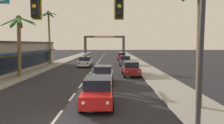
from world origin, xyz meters
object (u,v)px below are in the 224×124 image
traffic_signal_mast (121,20)px  sedan_third_in_queue (104,74)px  sedan_parked_mid_kerb (122,56)px  palm_left_second (20,34)px  sedan_lead_at_stop_bar (98,91)px  sedan_parked_nearest_kerb (131,68)px  palm_left_third (50,28)px  storefront_strip_left (3,56)px  town_gateway_arch (105,42)px  sedan_parked_far_kerb (126,60)px  palm_right_nearest (201,17)px  sedan_oncoming_far (86,62)px

traffic_signal_mast → sedan_third_in_queue: traffic_signal_mast is taller
sedan_third_in_queue → sedan_parked_mid_kerb: (3.10, 26.44, 0.00)m
palm_left_second → sedan_lead_at_stop_bar: bearing=-46.1°
sedan_parked_nearest_kerb → palm_left_third: (-13.43, 12.11, 5.73)m
sedan_third_in_queue → storefront_strip_left: size_ratio=0.19×
sedan_lead_at_stop_bar → traffic_signal_mast: bearing=-69.7°
town_gateway_arch → palm_left_third: bearing=-102.3°
sedan_third_in_queue → town_gateway_arch: bearing=92.1°
sedan_parked_mid_kerb → sedan_parked_far_kerb: bearing=-89.9°
sedan_parked_far_kerb → traffic_signal_mast: bearing=-94.3°
palm_right_nearest → town_gateway_arch: palm_right_nearest is taller
sedan_oncoming_far → storefront_strip_left: size_ratio=0.19×
sedan_lead_at_stop_bar → storefront_strip_left: bearing=134.2°
palm_right_nearest → storefront_strip_left: (-19.91, 15.38, -3.19)m
sedan_parked_far_kerb → town_gateway_arch: town_gateway_arch is taller
storefront_strip_left → town_gateway_arch: (12.15, 46.84, 2.31)m
sedan_lead_at_stop_bar → palm_right_nearest: palm_right_nearest is taller
palm_left_second → palm_right_nearest: 18.51m
town_gateway_arch → sedan_third_in_queue: bearing=-87.9°
sedan_parked_far_kerb → palm_right_nearest: size_ratio=0.60×
palm_left_third → traffic_signal_mast: bearing=-66.4°
sedan_lead_at_stop_bar → sedan_parked_nearest_kerb: same height
sedan_lead_at_stop_bar → sedan_third_in_queue: size_ratio=1.00×
sedan_parked_far_kerb → palm_left_second: size_ratio=0.65×
sedan_third_in_queue → sedan_parked_mid_kerb: same height
town_gateway_arch → sedan_parked_far_kerb: bearing=-82.6°
traffic_signal_mast → storefront_strip_left: bearing=130.6°
sedan_lead_at_stop_bar → sedan_parked_nearest_kerb: 11.38m
sedan_parked_nearest_kerb → palm_left_second: palm_left_second is taller
storefront_strip_left → sedan_lead_at_stop_bar: bearing=-45.8°
sedan_oncoming_far → storefront_strip_left: bearing=-153.5°
palm_right_nearest → palm_left_second: bearing=145.0°
sedan_parked_mid_kerb → town_gateway_arch: (-5.09, 28.42, 3.51)m
palm_left_second → palm_left_third: (-0.96, 13.33, 1.79)m
sedan_parked_mid_kerb → palm_right_nearest: bearing=-85.5°
palm_left_second → storefront_strip_left: size_ratio=0.29×
sedan_lead_at_stop_bar → sedan_parked_mid_kerb: size_ratio=0.99×
palm_left_third → sedan_parked_nearest_kerb: bearing=-42.0°
sedan_lead_at_stop_bar → sedan_oncoming_far: bearing=99.9°
sedan_parked_mid_kerb → palm_right_nearest: size_ratio=0.61×
town_gateway_arch → sedan_oncoming_far: bearing=-92.1°
sedan_parked_far_kerb → sedan_oncoming_far: bearing=-162.6°
palm_left_second → palm_right_nearest: bearing=-35.0°
traffic_signal_mast → sedan_third_in_queue: 10.73m
sedan_parked_nearest_kerb → town_gateway_arch: 50.77m
palm_right_nearest → palm_left_third: bearing=124.0°
sedan_parked_nearest_kerb → palm_left_second: size_ratio=0.65×
sedan_third_in_queue → palm_right_nearest: 10.33m
sedan_lead_at_stop_bar → palm_left_second: size_ratio=0.65×
sedan_oncoming_far → sedan_parked_nearest_kerb: same height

